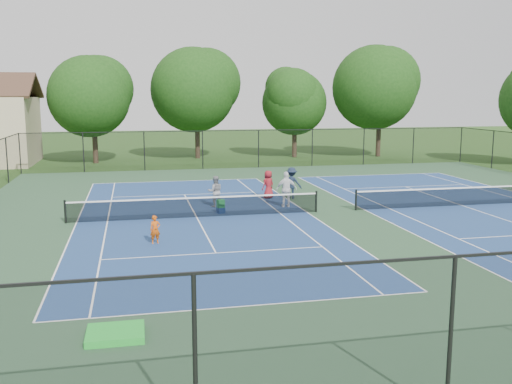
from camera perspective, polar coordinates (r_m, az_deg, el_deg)
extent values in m
plane|color=#234716|center=(28.86, 8.00, -1.92)|extent=(140.00, 140.00, 0.00)
cube|color=#294A2A|center=(28.86, 8.00, -1.91)|extent=(36.00, 36.00, 0.01)
cube|color=navy|center=(27.27, -5.96, -2.53)|extent=(10.97, 23.77, 0.00)
cube|color=white|center=(38.93, -7.89, 1.09)|extent=(10.97, 0.06, 0.00)
cube|color=white|center=(15.96, -1.14, -11.35)|extent=(10.97, 0.06, 0.00)
cube|color=white|center=(27.25, -17.51, -2.93)|extent=(0.06, 23.77, 0.00)
cube|color=white|center=(28.37, 5.13, -2.03)|extent=(0.06, 23.77, 0.00)
cube|color=white|center=(27.15, -14.63, -2.84)|extent=(0.06, 23.77, 0.00)
cube|color=white|center=(28.00, 2.45, -2.16)|extent=(0.06, 23.77, 0.00)
cube|color=white|center=(33.53, -7.16, -0.26)|extent=(8.23, 0.06, 0.00)
cube|color=white|center=(21.10, -4.02, -6.11)|extent=(8.23, 0.06, 0.00)
cube|color=white|center=(27.27, -5.96, -2.52)|extent=(0.06, 12.80, 0.00)
cylinder|color=black|center=(27.20, -18.54, -1.89)|extent=(0.10, 0.10, 1.07)
cylinder|color=black|center=(28.42, 6.04, -0.96)|extent=(0.10, 0.10, 1.07)
cube|color=black|center=(27.18, -5.97, -1.58)|extent=(11.90, 0.01, 0.90)
cube|color=white|center=(27.09, -5.99, -0.58)|extent=(11.90, 0.04, 0.07)
cube|color=navy|center=(31.93, 19.88, -1.27)|extent=(10.97, 23.77, 0.00)
cube|color=white|center=(42.32, 11.37, 1.67)|extent=(10.97, 0.06, 0.00)
cube|color=white|center=(29.41, 10.77, -1.75)|extent=(0.06, 23.77, 0.00)
cube|color=white|center=(29.96, 13.19, -1.62)|extent=(0.06, 23.77, 0.00)
cube|color=white|center=(37.42, 14.71, 0.52)|extent=(8.23, 0.06, 0.00)
cube|color=white|center=(31.93, 19.88, -1.26)|extent=(0.06, 12.80, 0.00)
cylinder|color=black|center=(29.13, 9.96, -0.79)|extent=(0.10, 0.10, 1.07)
cube|color=black|center=(31.85, 19.93, -0.46)|extent=(11.90, 0.01, 0.90)
cube|color=white|center=(31.78, 19.98, 0.39)|extent=(11.90, 0.04, 0.07)
cylinder|color=black|center=(45.45, -22.54, 3.55)|extent=(0.08, 0.08, 3.00)
cylinder|color=black|center=(44.86, -16.87, 3.80)|extent=(0.08, 0.08, 3.00)
cylinder|color=black|center=(44.72, -11.10, 4.02)|extent=(0.08, 0.08, 3.00)
cylinder|color=black|center=(9.54, -6.10, -16.71)|extent=(0.08, 0.08, 3.00)
cylinder|color=black|center=(45.03, -5.36, 4.19)|extent=(0.08, 0.08, 3.00)
cylinder|color=black|center=(10.91, 18.86, -13.71)|extent=(0.08, 0.08, 3.00)
cylinder|color=black|center=(45.79, 0.26, 4.33)|extent=(0.08, 0.08, 3.00)
cylinder|color=black|center=(46.96, 5.64, 4.41)|extent=(0.08, 0.08, 3.00)
cylinder|color=black|center=(48.53, 10.72, 4.46)|extent=(0.08, 0.08, 3.00)
cylinder|color=black|center=(50.44, 15.45, 4.47)|extent=(0.08, 0.08, 3.00)
cylinder|color=black|center=(52.68, 19.81, 4.45)|extent=(0.08, 0.08, 3.00)
cylinder|color=black|center=(48.94, 22.58, 3.93)|extent=(0.08, 0.08, 3.00)
cylinder|color=black|center=(41.05, -23.63, 2.91)|extent=(0.08, 0.08, 3.00)
cube|color=black|center=(45.79, 0.26, 4.33)|extent=(36.00, 0.01, 3.00)
cube|color=black|center=(45.67, 0.26, 6.20)|extent=(36.00, 0.05, 0.05)
cylinder|color=#2D2116|center=(50.76, -15.80, 4.93)|extent=(0.44, 0.44, 3.78)
sphere|color=#153A0F|center=(50.61, -16.00, 9.17)|extent=(6.80, 6.80, 6.80)
sphere|color=#153A0F|center=(50.62, -16.03, 9.92)|extent=(5.58, 5.58, 5.58)
sphere|color=#153A0F|center=(50.63, -16.07, 10.67)|extent=(4.35, 4.35, 4.35)
cylinder|color=#2D2116|center=(52.97, -5.88, 5.61)|extent=(0.44, 0.44, 4.14)
sphere|color=#153A0F|center=(52.84, -5.96, 10.12)|extent=(7.60, 7.60, 7.60)
sphere|color=#153A0F|center=(52.85, -5.97, 10.79)|extent=(6.23, 6.23, 6.23)
sphere|color=#153A0F|center=(52.87, -5.98, 11.47)|extent=(4.86, 4.86, 4.86)
cylinder|color=#2D2116|center=(53.76, 3.87, 5.32)|extent=(0.44, 0.44, 3.42)
sphere|color=#153A0F|center=(53.62, 3.91, 8.90)|extent=(6.00, 6.00, 6.00)
sphere|color=#153A0F|center=(53.61, 3.92, 9.65)|extent=(4.92, 4.92, 4.92)
sphere|color=#153A0F|center=(53.62, 3.92, 10.40)|extent=(3.84, 3.84, 3.84)
cylinder|color=#2D2116|center=(55.56, 12.16, 5.73)|extent=(0.44, 0.44, 4.32)
sphere|color=#153A0F|center=(55.45, 12.31, 10.17)|extent=(7.80, 7.80, 7.80)
sphere|color=#153A0F|center=(55.46, 12.34, 10.80)|extent=(6.40, 6.40, 6.40)
sphere|color=#153A0F|center=(55.48, 12.36, 11.43)|extent=(4.99, 4.99, 4.99)
imported|color=#D0500D|center=(22.63, -10.05, -3.73)|extent=(0.45, 0.33, 1.12)
imported|color=gray|center=(29.64, -4.10, 0.06)|extent=(0.80, 0.63, 1.63)
imported|color=white|center=(29.53, 3.07, 0.26)|extent=(1.11, 0.50, 1.86)
imported|color=#172132|center=(32.04, 3.58, 0.90)|extent=(1.31, 1.14, 1.76)
imported|color=maroon|center=(32.03, 1.24, 0.76)|extent=(0.92, 0.82, 1.58)
cube|color=navy|center=(28.13, -3.54, -1.85)|extent=(0.42, 0.39, 0.29)
cube|color=green|center=(28.06, -3.55, -1.17)|extent=(0.40, 0.37, 0.39)
cube|color=green|center=(14.46, -13.88, -13.60)|extent=(1.38, 1.15, 0.17)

